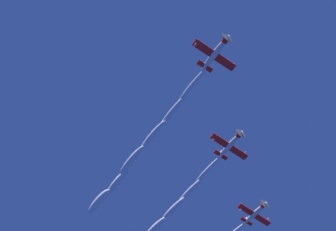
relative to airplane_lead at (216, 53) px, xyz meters
name	(u,v)px	position (x,y,z in m)	size (l,w,h in m)	color
airplane_lead	(216,53)	(0.00, 0.00, 0.00)	(7.67, 8.40, 2.68)	silver
airplane_left_wingman	(230,145)	(7.52, -20.26, 0.32)	(7.67, 8.35, 2.76)	silver
airplane_right_wingman	(255,213)	(12.09, -41.49, 0.58)	(7.67, 8.34, 2.77)	silver
smoke_trail_lead	(128,167)	(27.74, -13.13, -1.21)	(40.71, 19.64, 3.10)	white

